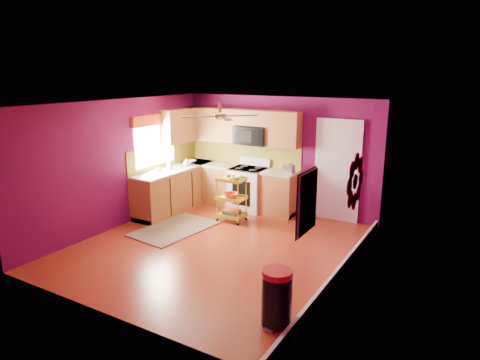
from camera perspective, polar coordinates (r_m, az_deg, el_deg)
The scene contains 18 objects.
ground at distance 7.65m, azimuth -3.31°, elevation -8.88°, with size 5.00×5.00×0.00m, color maroon.
room_envelope at distance 7.15m, azimuth -3.32°, elevation 3.19°, with size 4.54×5.04×2.52m.
lower_cabinets at distance 9.64m, azimuth -4.01°, elevation -1.23°, with size 2.81×2.31×0.94m.
electric_range at distance 9.51m, azimuth 1.16°, elevation -1.10°, with size 0.76×0.66×1.13m.
upper_cabinetry at distance 9.61m, azimuth -2.42°, elevation 7.05°, with size 2.80×2.30×1.26m.
left_window at distance 9.32m, azimuth -11.29°, elevation 6.17°, with size 0.08×1.35×1.08m.
panel_door at distance 8.91m, azimuth 12.84°, elevation 1.07°, with size 0.95×0.11×2.15m.
right_wall_art at distance 5.96m, azimuth 12.71°, elevation -1.28°, with size 0.04×2.74×1.04m.
ceiling_fan at distance 7.24m, azimuth -2.68°, elevation 8.59°, with size 1.01×1.01×0.26m.
shag_rug at distance 8.53m, azimuth -8.73°, elevation -6.44°, with size 1.01×1.65×0.02m, color black.
rolling_cart at distance 8.73m, azimuth -1.10°, elevation -2.30°, with size 0.56×0.42×1.00m.
trash_can at distance 5.37m, azimuth 4.92°, elevation -15.33°, with size 0.40×0.43×0.72m.
teal_kettle at distance 9.05m, azimuth 6.70°, elevation 1.52°, with size 0.18×0.18×0.21m.
toaster at distance 8.98m, azimuth 6.51°, elevation 1.47°, with size 0.22×0.15×0.18m, color beige.
soap_bottle_a at distance 9.40m, azimuth -9.36°, elevation 2.04°, with size 0.09×0.10×0.21m, color #EA3F72.
soap_bottle_b at distance 9.70m, azimuth -7.17°, elevation 2.38°, with size 0.14×0.14×0.17m, color white.
counter_dish at distance 10.01m, azimuth -6.68°, elevation 2.45°, with size 0.25×0.25×0.06m, color white.
counter_cup at distance 9.22m, azimuth -10.82°, elevation 1.35°, with size 0.11×0.11×0.09m, color white.
Camera 1 is at (3.94, -5.83, 3.00)m, focal length 32.00 mm.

